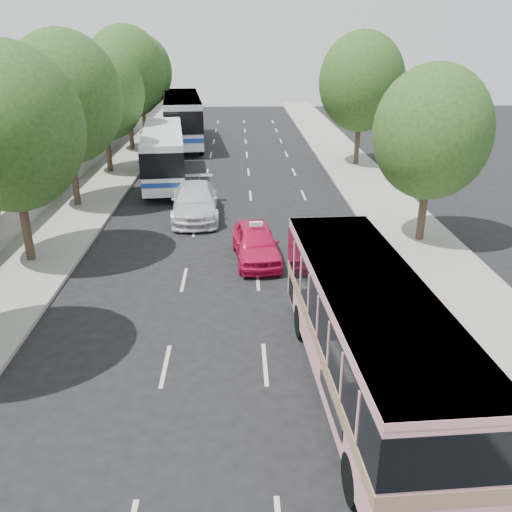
{
  "coord_description": "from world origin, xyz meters",
  "views": [
    {
      "loc": [
        0.29,
        -15.43,
        8.9
      ],
      "look_at": [
        0.89,
        2.45,
        1.6
      ],
      "focal_mm": 38.0,
      "sensor_mm": 36.0,
      "label": 1
    }
  ],
  "objects_px": {
    "pink_bus": "(368,326)",
    "tour_coach_front": "(163,151)",
    "tour_coach_rear": "(182,115)",
    "white_pickup": "(195,201)",
    "pink_taxi": "(256,243)"
  },
  "relations": [
    {
      "from": "pink_taxi",
      "to": "tour_coach_rear",
      "type": "xyz_separation_m",
      "value": [
        -5.5,
        26.85,
        1.73
      ]
    },
    {
      "from": "pink_bus",
      "to": "tour_coach_rear",
      "type": "height_order",
      "value": "tour_coach_rear"
    },
    {
      "from": "pink_bus",
      "to": "tour_coach_front",
      "type": "relative_size",
      "value": 0.91
    },
    {
      "from": "pink_taxi",
      "to": "tour_coach_front",
      "type": "bearing_deg",
      "value": 107.02
    },
    {
      "from": "pink_taxi",
      "to": "white_pickup",
      "type": "xyz_separation_m",
      "value": [
        -3.0,
        6.03,
        0.08
      ]
    },
    {
      "from": "white_pickup",
      "to": "tour_coach_front",
      "type": "relative_size",
      "value": 0.51
    },
    {
      "from": "pink_taxi",
      "to": "tour_coach_front",
      "type": "height_order",
      "value": "tour_coach_front"
    },
    {
      "from": "pink_bus",
      "to": "tour_coach_front",
      "type": "height_order",
      "value": "tour_coach_front"
    },
    {
      "from": "pink_bus",
      "to": "white_pickup",
      "type": "bearing_deg",
      "value": 106.63
    },
    {
      "from": "white_pickup",
      "to": "tour_coach_front",
      "type": "xyz_separation_m",
      "value": [
        -2.5,
        7.48,
        1.19
      ]
    },
    {
      "from": "pink_bus",
      "to": "tour_coach_front",
      "type": "bearing_deg",
      "value": 106.25
    },
    {
      "from": "tour_coach_front",
      "to": "pink_bus",
      "type": "bearing_deg",
      "value": -77.18
    },
    {
      "from": "pink_bus",
      "to": "tour_coach_rear",
      "type": "bearing_deg",
      "value": 99.43
    },
    {
      "from": "pink_bus",
      "to": "white_pickup",
      "type": "height_order",
      "value": "pink_bus"
    },
    {
      "from": "tour_coach_front",
      "to": "tour_coach_rear",
      "type": "distance_m",
      "value": 13.36
    }
  ]
}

